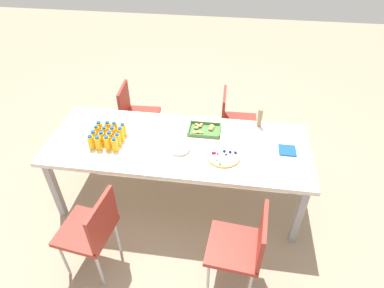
% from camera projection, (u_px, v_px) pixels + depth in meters
% --- Properties ---
extents(ground_plane, '(12.00, 12.00, 0.00)m').
position_uv_depth(ground_plane, '(180.00, 197.00, 3.44)').
color(ground_plane, gray).
extents(party_table, '(2.40, 0.91, 0.74)m').
position_uv_depth(party_table, '(178.00, 148.00, 3.01)').
color(party_table, silver).
rests_on(party_table, ground_plane).
extents(chair_far_right, '(0.41, 0.41, 0.83)m').
position_uv_depth(chair_far_right, '(233.00, 119.00, 3.69)').
color(chair_far_right, maroon).
rests_on(chair_far_right, ground_plane).
extents(chair_near_right, '(0.43, 0.43, 0.83)m').
position_uv_depth(chair_near_right, '(243.00, 245.00, 2.41)').
color(chair_near_right, maroon).
rests_on(chair_near_right, ground_plane).
extents(chair_near_left, '(0.45, 0.45, 0.83)m').
position_uv_depth(chair_near_left, '(92.00, 228.00, 2.53)').
color(chair_near_left, maroon).
rests_on(chair_near_left, ground_plane).
extents(chair_far_left, '(0.42, 0.42, 0.83)m').
position_uv_depth(chair_far_left, '(135.00, 113.00, 3.80)').
color(chair_far_left, maroon).
rests_on(chair_far_left, ground_plane).
extents(juice_bottle_0, '(0.06, 0.06, 0.14)m').
position_uv_depth(juice_bottle_0, '(91.00, 142.00, 2.87)').
color(juice_bottle_0, '#F9AC14').
rests_on(juice_bottle_0, party_table).
extents(juice_bottle_1, '(0.06, 0.06, 0.14)m').
position_uv_depth(juice_bottle_1, '(98.00, 143.00, 2.86)').
color(juice_bottle_1, '#FAAE14').
rests_on(juice_bottle_1, party_table).
extents(juice_bottle_2, '(0.06, 0.06, 0.15)m').
position_uv_depth(juice_bottle_2, '(107.00, 143.00, 2.85)').
color(juice_bottle_2, '#F9AD14').
rests_on(juice_bottle_2, party_table).
extents(juice_bottle_3, '(0.06, 0.06, 0.14)m').
position_uv_depth(juice_bottle_3, '(115.00, 145.00, 2.84)').
color(juice_bottle_3, '#FAAD14').
rests_on(juice_bottle_3, party_table).
extents(juice_bottle_4, '(0.06, 0.06, 0.13)m').
position_uv_depth(juice_bottle_4, '(94.00, 137.00, 2.93)').
color(juice_bottle_4, '#F9AD14').
rests_on(juice_bottle_4, party_table).
extents(juice_bottle_5, '(0.06, 0.06, 0.13)m').
position_uv_depth(juice_bottle_5, '(102.00, 138.00, 2.92)').
color(juice_bottle_5, '#FAAC14').
rests_on(juice_bottle_5, party_table).
extents(juice_bottle_6, '(0.06, 0.06, 0.14)m').
position_uv_depth(juice_bottle_6, '(110.00, 138.00, 2.91)').
color(juice_bottle_6, '#F9AE14').
rests_on(juice_bottle_6, party_table).
extents(juice_bottle_7, '(0.05, 0.05, 0.14)m').
position_uv_depth(juice_bottle_7, '(118.00, 140.00, 2.90)').
color(juice_bottle_7, '#FAAE14').
rests_on(juice_bottle_7, party_table).
extents(juice_bottle_8, '(0.05, 0.05, 0.14)m').
position_uv_depth(juice_bottle_8, '(97.00, 133.00, 2.98)').
color(juice_bottle_8, '#FAAB14').
rests_on(juice_bottle_8, party_table).
extents(juice_bottle_9, '(0.05, 0.05, 0.13)m').
position_uv_depth(juice_bottle_9, '(105.00, 133.00, 2.98)').
color(juice_bottle_9, '#FAAE14').
rests_on(juice_bottle_9, party_table).
extents(juice_bottle_10, '(0.06, 0.06, 0.14)m').
position_uv_depth(juice_bottle_10, '(113.00, 134.00, 2.97)').
color(juice_bottle_10, '#F9AC14').
rests_on(juice_bottle_10, party_table).
extents(juice_bottle_11, '(0.05, 0.05, 0.14)m').
position_uv_depth(juice_bottle_11, '(121.00, 134.00, 2.96)').
color(juice_bottle_11, '#FAAD14').
rests_on(juice_bottle_11, party_table).
extents(juice_bottle_12, '(0.06, 0.06, 0.14)m').
position_uv_depth(juice_bottle_12, '(100.00, 128.00, 3.04)').
color(juice_bottle_12, '#F9AC14').
rests_on(juice_bottle_12, party_table).
extents(juice_bottle_13, '(0.06, 0.06, 0.14)m').
position_uv_depth(juice_bottle_13, '(108.00, 128.00, 3.04)').
color(juice_bottle_13, '#FAAB14').
rests_on(juice_bottle_13, party_table).
extents(juice_bottle_14, '(0.05, 0.05, 0.14)m').
position_uv_depth(juice_bottle_14, '(115.00, 129.00, 3.03)').
color(juice_bottle_14, '#F9AC14').
rests_on(juice_bottle_14, party_table).
extents(juice_bottle_15, '(0.05, 0.05, 0.14)m').
position_uv_depth(juice_bottle_15, '(123.00, 130.00, 3.02)').
color(juice_bottle_15, '#FAAC14').
rests_on(juice_bottle_15, party_table).
extents(fruit_pizza, '(0.30, 0.30, 0.05)m').
position_uv_depth(fruit_pizza, '(223.00, 156.00, 2.81)').
color(fruit_pizza, tan).
rests_on(fruit_pizza, party_table).
extents(snack_tray, '(0.30, 0.22, 0.04)m').
position_uv_depth(snack_tray, '(204.00, 130.00, 3.10)').
color(snack_tray, '#477238').
rests_on(snack_tray, party_table).
extents(plate_stack, '(0.18, 0.18, 0.04)m').
position_uv_depth(plate_stack, '(179.00, 148.00, 2.88)').
color(plate_stack, silver).
rests_on(plate_stack, party_table).
extents(napkin_stack, '(0.15, 0.15, 0.01)m').
position_uv_depth(napkin_stack, '(287.00, 150.00, 2.88)').
color(napkin_stack, '#194CA5').
rests_on(napkin_stack, party_table).
extents(cardboard_tube, '(0.04, 0.04, 0.19)m').
position_uv_depth(cardboard_tube, '(260.00, 118.00, 3.12)').
color(cardboard_tube, '#9E7A56').
rests_on(cardboard_tube, party_table).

